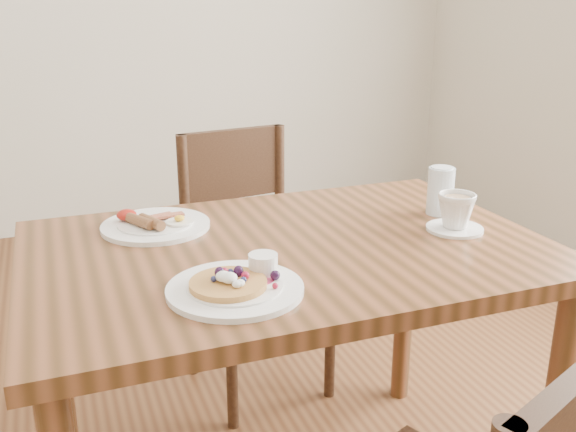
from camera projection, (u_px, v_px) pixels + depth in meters
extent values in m
cube|color=brown|center=(288.00, 252.00, 1.51)|extent=(1.20, 0.80, 0.04)
cylinder|color=brown|center=(554.00, 421.00, 1.50)|extent=(0.06, 0.06, 0.71)
cylinder|color=brown|center=(405.00, 301.00, 2.11)|extent=(0.06, 0.06, 0.71)
cylinder|color=brown|center=(58.00, 363.00, 1.74)|extent=(0.06, 0.06, 0.71)
cube|color=#3A2515|center=(257.00, 266.00, 2.14)|extent=(0.47, 0.47, 0.04)
cylinder|color=#3A2515|center=(232.00, 367.00, 1.98)|extent=(0.04, 0.04, 0.43)
cylinder|color=#3A2515|center=(330.00, 340.00, 2.15)|extent=(0.04, 0.04, 0.43)
cylinder|color=#3A2515|center=(191.00, 319.00, 2.28)|extent=(0.04, 0.04, 0.43)
cylinder|color=#3A2515|center=(280.00, 298.00, 2.45)|extent=(0.04, 0.04, 0.43)
cylinder|color=#3A2515|center=(280.00, 185.00, 2.30)|extent=(0.04, 0.04, 0.43)
cylinder|color=#3A2515|center=(184.00, 199.00, 2.14)|extent=(0.04, 0.04, 0.43)
cube|color=#3A2515|center=(232.00, 164.00, 2.20)|extent=(0.38, 0.08, 0.24)
cylinder|color=white|center=(235.00, 289.00, 1.25)|extent=(0.27, 0.27, 0.01)
cylinder|color=white|center=(235.00, 286.00, 1.25)|extent=(0.19, 0.19, 0.01)
cylinder|color=#B22D59|center=(258.00, 279.00, 1.27)|extent=(0.07, 0.07, 0.00)
cylinder|color=#C68C47|center=(228.00, 284.00, 1.24)|extent=(0.15, 0.15, 0.01)
ellipsoid|color=white|center=(226.00, 277.00, 1.22)|extent=(0.03, 0.03, 0.02)
ellipsoid|color=white|center=(237.00, 283.00, 1.21)|extent=(0.02, 0.02, 0.01)
cylinder|color=white|center=(263.00, 264.00, 1.30)|extent=(0.06, 0.06, 0.04)
cylinder|color=#591E07|center=(263.00, 256.00, 1.29)|extent=(0.05, 0.05, 0.00)
sphere|color=black|center=(241.00, 272.00, 1.25)|extent=(0.02, 0.02, 0.02)
sphere|color=#1E234C|center=(240.00, 270.00, 1.27)|extent=(0.01, 0.01, 0.01)
sphere|color=#1E234C|center=(231.00, 267.00, 1.28)|extent=(0.01, 0.01, 0.01)
sphere|color=#B21938|center=(225.00, 271.00, 1.26)|extent=(0.02, 0.02, 0.02)
sphere|color=black|center=(217.00, 271.00, 1.26)|extent=(0.02, 0.02, 0.02)
sphere|color=#1E234C|center=(213.00, 277.00, 1.24)|extent=(0.01, 0.01, 0.01)
sphere|color=black|center=(224.00, 276.00, 1.23)|extent=(0.02, 0.02, 0.02)
sphere|color=#1E234C|center=(230.00, 281.00, 1.22)|extent=(0.01, 0.01, 0.01)
sphere|color=#1E234C|center=(241.00, 281.00, 1.22)|extent=(0.01, 0.01, 0.01)
sphere|color=#B21938|center=(240.00, 275.00, 1.24)|extent=(0.02, 0.02, 0.02)
sphere|color=#1E234C|center=(275.00, 286.00, 1.23)|extent=(0.01, 0.01, 0.01)
sphere|color=#B21938|center=(275.00, 277.00, 1.27)|extent=(0.01, 0.01, 0.01)
sphere|color=black|center=(266.00, 268.00, 1.30)|extent=(0.02, 0.02, 0.02)
cylinder|color=white|center=(156.00, 226.00, 1.61)|extent=(0.27, 0.27, 0.01)
cylinder|color=white|center=(156.00, 223.00, 1.60)|extent=(0.19, 0.19, 0.01)
cylinder|color=brown|center=(140.00, 221.00, 1.57)|extent=(0.06, 0.10, 0.03)
cylinder|color=brown|center=(151.00, 222.00, 1.56)|extent=(0.06, 0.10, 0.03)
cube|color=maroon|center=(157.00, 216.00, 1.63)|extent=(0.08, 0.04, 0.01)
cube|color=maroon|center=(168.00, 216.00, 1.63)|extent=(0.08, 0.03, 0.01)
cylinder|color=white|center=(180.00, 222.00, 1.59)|extent=(0.07, 0.07, 0.00)
ellipsoid|color=yellow|center=(179.00, 218.00, 1.59)|extent=(0.03, 0.03, 0.01)
ellipsoid|color=#A5190F|center=(126.00, 215.00, 1.61)|extent=(0.05, 0.05, 0.03)
cylinder|color=white|center=(455.00, 229.00, 1.59)|extent=(0.14, 0.14, 0.01)
imported|color=white|center=(456.00, 210.00, 1.58)|extent=(0.11, 0.11, 0.09)
cylinder|color=tan|center=(457.00, 198.00, 1.57)|extent=(0.07, 0.07, 0.00)
cylinder|color=silver|center=(441.00, 191.00, 1.70)|extent=(0.07, 0.07, 0.13)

